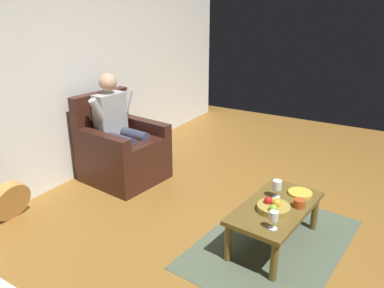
{
  "coord_description": "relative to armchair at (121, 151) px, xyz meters",
  "views": [
    {
      "loc": [
        2.98,
        0.73,
        2.01
      ],
      "look_at": [
        0.1,
        -0.97,
        0.75
      ],
      "focal_mm": 35.41,
      "sensor_mm": 36.0,
      "label": 1
    }
  ],
  "objects": [
    {
      "name": "wine_glass_far",
      "position": [
        0.21,
        1.97,
        0.15
      ],
      "size": [
        0.08,
        0.08,
        0.16
      ],
      "color": "silver",
      "rests_on": "coffee_table"
    },
    {
      "name": "candle_jar",
      "position": [
        0.28,
        2.2,
        0.07
      ],
      "size": [
        0.1,
        0.1,
        0.07
      ],
      "primitive_type": "cylinder",
      "color": "#A8471C",
      "rests_on": "coffee_table"
    },
    {
      "name": "wine_glass_near",
      "position": [
        0.71,
        2.12,
        0.14
      ],
      "size": [
        0.07,
        0.07,
        0.15
      ],
      "color": "silver",
      "rests_on": "coffee_table"
    },
    {
      "name": "armchair",
      "position": [
        0.0,
        0.0,
        0.0
      ],
      "size": [
        0.88,
        0.92,
        1.02
      ],
      "rotation": [
        0.0,
        0.0,
        -0.11
      ],
      "color": "#361A13",
      "rests_on": "ground"
    },
    {
      "name": "rug",
      "position": [
        0.36,
        2.02,
        -0.34
      ],
      "size": [
        1.78,
        1.27,
        0.01
      ],
      "primitive_type": "cube",
      "rotation": [
        0.0,
        0.0,
        -0.1
      ],
      "color": "#495542",
      "rests_on": "ground"
    },
    {
      "name": "ground_plane",
      "position": [
        0.19,
        2.12,
        -0.35
      ],
      "size": [
        7.5,
        7.5,
        0.0
      ],
      "primitive_type": "plane",
      "color": "brown"
    },
    {
      "name": "coffee_table",
      "position": [
        0.36,
        2.02,
        -0.02
      ],
      "size": [
        1.02,
        0.61,
        0.38
      ],
      "rotation": [
        0.0,
        0.0,
        -0.1
      ],
      "color": "brown",
      "rests_on": "ground"
    },
    {
      "name": "fruit_bowl",
      "position": [
        0.45,
        2.03,
        0.07
      ],
      "size": [
        0.28,
        0.28,
        0.11
      ],
      "color": "olive",
      "rests_on": "coffee_table"
    },
    {
      "name": "wall_back",
      "position": [
        0.19,
        -0.54,
        0.92
      ],
      "size": [
        6.65,
        0.06,
        2.54
      ],
      "primitive_type": "cube",
      "color": "white",
      "rests_on": "ground"
    },
    {
      "name": "guitar",
      "position": [
        1.27,
        -0.34,
        -0.12
      ],
      "size": [
        0.4,
        0.32,
        0.98
      ],
      "color": "#B88440",
      "rests_on": "ground"
    },
    {
      "name": "decorative_dish",
      "position": [
        0.05,
        2.14,
        0.05
      ],
      "size": [
        0.21,
        0.21,
        0.02
      ],
      "primitive_type": "cylinder",
      "color": "gold",
      "rests_on": "coffee_table"
    },
    {
      "name": "person_seated",
      "position": [
        -0.0,
        -0.01,
        0.34
      ],
      "size": [
        0.64,
        0.64,
        1.26
      ],
      "rotation": [
        0.0,
        0.0,
        -0.11
      ],
      "color": "#9D9E9C",
      "rests_on": "ground"
    }
  ]
}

